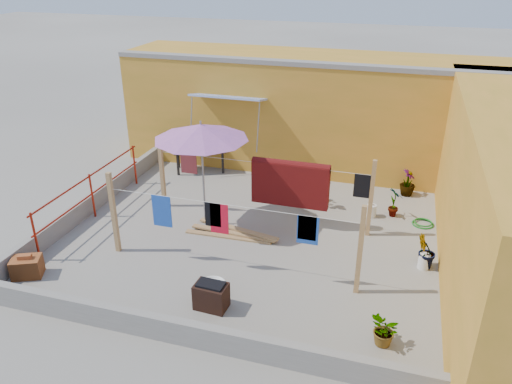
{
  "coord_description": "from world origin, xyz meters",
  "views": [
    {
      "loc": [
        2.91,
        -9.22,
        5.67
      ],
      "look_at": [
        0.04,
        0.3,
        0.95
      ],
      "focal_mm": 35.0,
      "sensor_mm": 36.0,
      "label": 1
    }
  ],
  "objects_px": {
    "water_jug_a": "(424,261)",
    "plant_back_a": "(310,188)",
    "patio_umbrella": "(201,132)",
    "water_jug_b": "(372,211)",
    "brazier": "(211,296)",
    "outdoor_table": "(200,150)",
    "white_basin": "(213,285)",
    "green_hose": "(423,223)",
    "brick_stack": "(27,267)"
  },
  "relations": [
    {
      "from": "water_jug_a",
      "to": "plant_back_a",
      "type": "distance_m",
      "value": 3.53
    },
    {
      "from": "patio_umbrella",
      "to": "water_jug_b",
      "type": "xyz_separation_m",
      "value": [
        3.67,
        1.49,
        -2.09
      ]
    },
    {
      "from": "water_jug_a",
      "to": "patio_umbrella",
      "type": "bearing_deg",
      "value": 174.9
    },
    {
      "from": "brazier",
      "to": "outdoor_table",
      "type": "bearing_deg",
      "value": 114.28
    },
    {
      "from": "plant_back_a",
      "to": "patio_umbrella",
      "type": "bearing_deg",
      "value": -140.32
    },
    {
      "from": "white_basin",
      "to": "water_jug_a",
      "type": "bearing_deg",
      "value": 25.49
    },
    {
      "from": "plant_back_a",
      "to": "brazier",
      "type": "bearing_deg",
      "value": -100.49
    },
    {
      "from": "brazier",
      "to": "water_jug_a",
      "type": "relative_size",
      "value": 1.65
    },
    {
      "from": "brazier",
      "to": "white_basin",
      "type": "relative_size",
      "value": 1.13
    },
    {
      "from": "white_basin",
      "to": "plant_back_a",
      "type": "distance_m",
      "value": 4.15
    },
    {
      "from": "outdoor_table",
      "to": "green_hose",
      "type": "distance_m",
      "value": 6.44
    },
    {
      "from": "brick_stack",
      "to": "water_jug_b",
      "type": "relative_size",
      "value": 1.89
    },
    {
      "from": "outdoor_table",
      "to": "white_basin",
      "type": "xyz_separation_m",
      "value": [
        2.41,
        -5.23,
        -0.57
      ]
    },
    {
      "from": "outdoor_table",
      "to": "plant_back_a",
      "type": "bearing_deg",
      "value": -19.64
    },
    {
      "from": "brick_stack",
      "to": "green_hose",
      "type": "relative_size",
      "value": 1.33
    },
    {
      "from": "white_basin",
      "to": "water_jug_b",
      "type": "height_order",
      "value": "water_jug_b"
    },
    {
      "from": "patio_umbrella",
      "to": "plant_back_a",
      "type": "height_order",
      "value": "patio_umbrella"
    },
    {
      "from": "water_jug_b",
      "to": "green_hose",
      "type": "xyz_separation_m",
      "value": [
        1.2,
        -0.05,
        -0.12
      ]
    },
    {
      "from": "brick_stack",
      "to": "water_jug_a",
      "type": "bearing_deg",
      "value": 18.75
    },
    {
      "from": "outdoor_table",
      "to": "white_basin",
      "type": "bearing_deg",
      "value": -65.24
    },
    {
      "from": "outdoor_table",
      "to": "brick_stack",
      "type": "xyz_separation_m",
      "value": [
        -1.17,
        -5.93,
        -0.41
      ]
    },
    {
      "from": "brick_stack",
      "to": "water_jug_a",
      "type": "distance_m",
      "value": 7.81
    },
    {
      "from": "brick_stack",
      "to": "plant_back_a",
      "type": "xyz_separation_m",
      "value": [
        4.63,
        4.69,
        0.22
      ]
    },
    {
      "from": "brick_stack",
      "to": "water_jug_b",
      "type": "distance_m",
      "value": 7.63
    },
    {
      "from": "green_hose",
      "to": "plant_back_a",
      "type": "distance_m",
      "value": 2.81
    },
    {
      "from": "brazier",
      "to": "water_jug_b",
      "type": "relative_size",
      "value": 1.68
    },
    {
      "from": "water_jug_b",
      "to": "white_basin",
      "type": "bearing_deg",
      "value": -124.93
    },
    {
      "from": "brazier",
      "to": "water_jug_a",
      "type": "distance_m",
      "value": 4.33
    },
    {
      "from": "white_basin",
      "to": "water_jug_a",
      "type": "height_order",
      "value": "water_jug_a"
    },
    {
      "from": "patio_umbrella",
      "to": "water_jug_a",
      "type": "height_order",
      "value": "patio_umbrella"
    },
    {
      "from": "water_jug_a",
      "to": "water_jug_b",
      "type": "distance_m",
      "value": 2.27
    },
    {
      "from": "brick_stack",
      "to": "brazier",
      "type": "xyz_separation_m",
      "value": [
        3.79,
        0.13,
        0.05
      ]
    },
    {
      "from": "outdoor_table",
      "to": "brazier",
      "type": "height_order",
      "value": "outdoor_table"
    },
    {
      "from": "water_jug_b",
      "to": "plant_back_a",
      "type": "distance_m",
      "value": 1.61
    },
    {
      "from": "brazier",
      "to": "brick_stack",
      "type": "bearing_deg",
      "value": -178.06
    },
    {
      "from": "brick_stack",
      "to": "white_basin",
      "type": "bearing_deg",
      "value": 10.95
    },
    {
      "from": "water_jug_a",
      "to": "green_hose",
      "type": "relative_size",
      "value": 0.72
    },
    {
      "from": "brazier",
      "to": "water_jug_a",
      "type": "height_order",
      "value": "brazier"
    },
    {
      "from": "brick_stack",
      "to": "water_jug_b",
      "type": "bearing_deg",
      "value": 35.59
    },
    {
      "from": "patio_umbrella",
      "to": "water_jug_a",
      "type": "xyz_separation_m",
      "value": [
        4.87,
        -0.43,
        -2.08
      ]
    },
    {
      "from": "brazier",
      "to": "green_hose",
      "type": "bearing_deg",
      "value": 49.72
    },
    {
      "from": "green_hose",
      "to": "brick_stack",
      "type": "bearing_deg",
      "value": -149.33
    },
    {
      "from": "outdoor_table",
      "to": "plant_back_a",
      "type": "height_order",
      "value": "plant_back_a"
    },
    {
      "from": "brick_stack",
      "to": "brazier",
      "type": "height_order",
      "value": "brazier"
    },
    {
      "from": "outdoor_table",
      "to": "brick_stack",
      "type": "bearing_deg",
      "value": -101.2
    },
    {
      "from": "white_basin",
      "to": "water_jug_b",
      "type": "distance_m",
      "value": 4.57
    },
    {
      "from": "brick_stack",
      "to": "plant_back_a",
      "type": "relative_size",
      "value": 0.78
    },
    {
      "from": "water_jug_b",
      "to": "brazier",
      "type": "bearing_deg",
      "value": -119.25
    },
    {
      "from": "outdoor_table",
      "to": "plant_back_a",
      "type": "xyz_separation_m",
      "value": [
        3.46,
        -1.24,
        -0.19
      ]
    },
    {
      "from": "patio_umbrella",
      "to": "plant_back_a",
      "type": "bearing_deg",
      "value": 39.68
    }
  ]
}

